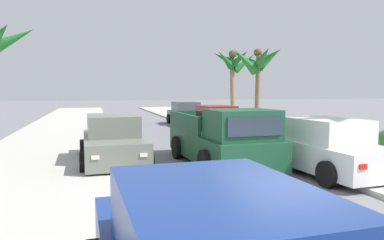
% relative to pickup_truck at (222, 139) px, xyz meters
% --- Properties ---
extents(ground_plane, '(160.00, 160.00, 0.00)m').
position_rel_pickup_truck_xyz_m(ground_plane, '(-0.32, -4.78, -0.81)').
color(ground_plane, slate).
extents(sidewalk_left, '(5.00, 60.00, 0.12)m').
position_rel_pickup_truck_xyz_m(sidewalk_left, '(-5.22, 7.22, -0.75)').
color(sidewalk_left, '#B2AFA8').
rests_on(sidewalk_left, ground).
extents(sidewalk_right, '(5.00, 60.00, 0.12)m').
position_rel_pickup_truck_xyz_m(sidewalk_right, '(4.58, 7.22, -0.75)').
color(sidewalk_right, '#B2AFA8').
rests_on(sidewalk_right, ground).
extents(curb_left, '(0.16, 60.00, 0.10)m').
position_rel_pickup_truck_xyz_m(curb_left, '(-4.12, 7.22, -0.76)').
color(curb_left, silver).
rests_on(curb_left, ground).
extents(curb_right, '(0.16, 60.00, 0.10)m').
position_rel_pickup_truck_xyz_m(curb_right, '(3.48, 7.22, -0.76)').
color(curb_right, silver).
rests_on(curb_right, ground).
extents(pickup_truck, '(2.32, 5.26, 1.80)m').
position_rel_pickup_truck_xyz_m(pickup_truck, '(0.00, 0.00, 0.00)').
color(pickup_truck, '#19472D').
rests_on(pickup_truck, ground).
extents(car_left_near, '(2.03, 4.26, 1.54)m').
position_rel_pickup_truck_xyz_m(car_left_near, '(2.31, 13.32, -0.10)').
color(car_left_near, '#474C56').
rests_on(car_left_near, ground).
extents(car_right_near, '(2.20, 4.34, 1.54)m').
position_rel_pickup_truck_xyz_m(car_right_near, '(2.40, -1.69, -0.10)').
color(car_right_near, silver).
rests_on(car_right_near, ground).
extents(car_right_mid, '(2.17, 4.32, 1.54)m').
position_rel_pickup_truck_xyz_m(car_right_mid, '(2.28, 7.11, -0.10)').
color(car_right_mid, maroon).
rests_on(car_right_mid, ground).
extents(car_left_far, '(2.11, 4.30, 1.54)m').
position_rel_pickup_truck_xyz_m(car_left_far, '(-3.18, 1.22, -0.10)').
color(car_left_far, slate).
rests_on(car_left_far, ground).
extents(palm_tree_left_fore, '(3.39, 3.48, 4.86)m').
position_rel_pickup_truck_xyz_m(palm_tree_left_fore, '(5.53, 9.24, 3.18)').
color(palm_tree_left_fore, brown).
rests_on(palm_tree_left_fore, ground).
extents(palm_tree_left_back, '(3.74, 3.49, 5.39)m').
position_rel_pickup_truck_xyz_m(palm_tree_left_back, '(6.55, 15.35, 3.50)').
color(palm_tree_left_back, '#846B4C').
rests_on(palm_tree_left_back, ground).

